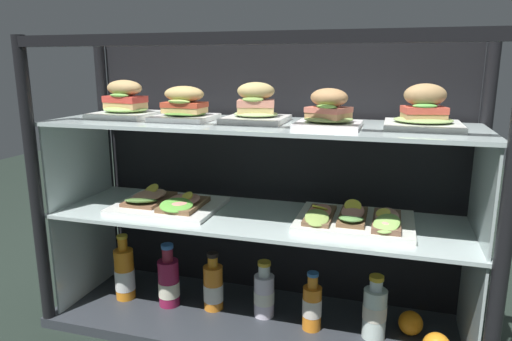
{
  "coord_description": "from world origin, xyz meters",
  "views": [
    {
      "loc": [
        0.39,
        -1.32,
        0.85
      ],
      "look_at": [
        0.0,
        0.0,
        0.53
      ],
      "focal_mm": 32.43,
      "sensor_mm": 36.0,
      "label": 1
    }
  ],
  "objects_px": {
    "plated_roll_sandwich_far_left": "(184,107)",
    "juice_bottle_near_post": "(125,274)",
    "juice_bottle_back_left": "(264,294)",
    "plated_roll_sandwich_mid_left": "(125,104)",
    "open_sandwich_tray_near_left_corner": "(355,219)",
    "juice_bottle_front_fourth": "(375,311)",
    "orange_fruit_beside_bottles": "(411,323)",
    "plated_roll_sandwich_center": "(329,112)",
    "plated_roll_sandwich_left_of_center": "(424,113)",
    "juice_bottle_back_center": "(312,306)",
    "juice_bottle_back_right": "(213,287)",
    "juice_bottle_front_left_end": "(169,282)",
    "plated_roll_sandwich_right_of_center": "(256,108)",
    "open_sandwich_tray_left_of_center": "(167,203)"
  },
  "relations": [
    {
      "from": "juice_bottle_near_post",
      "to": "orange_fruit_beside_bottles",
      "type": "xyz_separation_m",
      "value": [
        0.97,
        0.05,
        -0.05
      ]
    },
    {
      "from": "plated_roll_sandwich_left_of_center",
      "to": "open_sandwich_tray_near_left_corner",
      "type": "xyz_separation_m",
      "value": [
        -0.17,
        -0.03,
        -0.32
      ]
    },
    {
      "from": "plated_roll_sandwich_right_of_center",
      "to": "juice_bottle_near_post",
      "type": "xyz_separation_m",
      "value": [
        -0.48,
        -0.03,
        -0.6
      ]
    },
    {
      "from": "plated_roll_sandwich_right_of_center",
      "to": "juice_bottle_front_left_end",
      "type": "distance_m",
      "value": 0.68
    },
    {
      "from": "plated_roll_sandwich_mid_left",
      "to": "plated_roll_sandwich_center",
      "type": "relative_size",
      "value": 1.08
    },
    {
      "from": "plated_roll_sandwich_left_of_center",
      "to": "juice_bottle_front_fourth",
      "type": "height_order",
      "value": "plated_roll_sandwich_left_of_center"
    },
    {
      "from": "juice_bottle_back_right",
      "to": "juice_bottle_back_left",
      "type": "xyz_separation_m",
      "value": [
        0.18,
        0.01,
        0.0
      ]
    },
    {
      "from": "plated_roll_sandwich_mid_left",
      "to": "plated_roll_sandwich_right_of_center",
      "type": "xyz_separation_m",
      "value": [
        0.45,
        0.0,
        -0.0
      ]
    },
    {
      "from": "plated_roll_sandwich_far_left",
      "to": "juice_bottle_near_post",
      "type": "height_order",
      "value": "plated_roll_sandwich_far_left"
    },
    {
      "from": "juice_bottle_back_center",
      "to": "juice_bottle_front_fourth",
      "type": "height_order",
      "value": "juice_bottle_front_fourth"
    },
    {
      "from": "orange_fruit_beside_bottles",
      "to": "plated_roll_sandwich_right_of_center",
      "type": "bearing_deg",
      "value": -177.55
    },
    {
      "from": "plated_roll_sandwich_far_left",
      "to": "juice_bottle_near_post",
      "type": "relative_size",
      "value": 0.75
    },
    {
      "from": "juice_bottle_near_post",
      "to": "juice_bottle_front_fourth",
      "type": "distance_m",
      "value": 0.86
    },
    {
      "from": "open_sandwich_tray_near_left_corner",
      "to": "juice_bottle_back_center",
      "type": "xyz_separation_m",
      "value": [
        -0.12,
        -0.01,
        -0.29
      ]
    },
    {
      "from": "juice_bottle_front_fourth",
      "to": "orange_fruit_beside_bottles",
      "type": "relative_size",
      "value": 2.73
    },
    {
      "from": "open_sandwich_tray_near_left_corner",
      "to": "juice_bottle_back_center",
      "type": "distance_m",
      "value": 0.32
    },
    {
      "from": "plated_roll_sandwich_right_of_center",
      "to": "orange_fruit_beside_bottles",
      "type": "height_order",
      "value": "plated_roll_sandwich_right_of_center"
    },
    {
      "from": "plated_roll_sandwich_left_of_center",
      "to": "juice_bottle_back_left",
      "type": "bearing_deg",
      "value": -178.69
    },
    {
      "from": "plated_roll_sandwich_left_of_center",
      "to": "juice_bottle_back_right",
      "type": "xyz_separation_m",
      "value": [
        -0.63,
        -0.02,
        -0.61
      ]
    },
    {
      "from": "plated_roll_sandwich_left_of_center",
      "to": "juice_bottle_front_fourth",
      "type": "relative_size",
      "value": 1.02
    },
    {
      "from": "plated_roll_sandwich_right_of_center",
      "to": "orange_fruit_beside_bottles",
      "type": "distance_m",
      "value": 0.82
    },
    {
      "from": "plated_roll_sandwich_far_left",
      "to": "juice_bottle_front_fourth",
      "type": "distance_m",
      "value": 0.86
    },
    {
      "from": "plated_roll_sandwich_mid_left",
      "to": "open_sandwich_tray_near_left_corner",
      "type": "relative_size",
      "value": 0.57
    },
    {
      "from": "plated_roll_sandwich_far_left",
      "to": "plated_roll_sandwich_mid_left",
      "type": "bearing_deg",
      "value": 174.03
    },
    {
      "from": "juice_bottle_back_right",
      "to": "orange_fruit_beside_bottles",
      "type": "xyz_separation_m",
      "value": [
        0.64,
        0.03,
        -0.04
      ]
    },
    {
      "from": "juice_bottle_front_left_end",
      "to": "orange_fruit_beside_bottles",
      "type": "bearing_deg",
      "value": 3.54
    },
    {
      "from": "open_sandwich_tray_left_of_center",
      "to": "juice_bottle_front_left_end",
      "type": "relative_size",
      "value": 1.53
    },
    {
      "from": "plated_roll_sandwich_right_of_center",
      "to": "open_sandwich_tray_near_left_corner",
      "type": "distance_m",
      "value": 0.44
    },
    {
      "from": "open_sandwich_tray_left_of_center",
      "to": "juice_bottle_near_post",
      "type": "xyz_separation_m",
      "value": [
        -0.18,
        0.0,
        -0.28
      ]
    },
    {
      "from": "plated_roll_sandwich_center",
      "to": "open_sandwich_tray_near_left_corner",
      "type": "bearing_deg",
      "value": 21.28
    },
    {
      "from": "plated_roll_sandwich_far_left",
      "to": "juice_bottle_back_center",
      "type": "relative_size",
      "value": 0.93
    },
    {
      "from": "orange_fruit_beside_bottles",
      "to": "juice_bottle_near_post",
      "type": "bearing_deg",
      "value": -177.05
    },
    {
      "from": "plated_roll_sandwich_left_of_center",
      "to": "juice_bottle_back_center",
      "type": "distance_m",
      "value": 0.67
    },
    {
      "from": "juice_bottle_near_post",
      "to": "juice_bottle_back_center",
      "type": "xyz_separation_m",
      "value": [
        0.67,
        -0.01,
        -0.01
      ]
    },
    {
      "from": "plated_roll_sandwich_mid_left",
      "to": "juice_bottle_near_post",
      "type": "height_order",
      "value": "plated_roll_sandwich_mid_left"
    },
    {
      "from": "plated_roll_sandwich_center",
      "to": "juice_bottle_front_left_end",
      "type": "height_order",
      "value": "plated_roll_sandwich_center"
    },
    {
      "from": "open_sandwich_tray_near_left_corner",
      "to": "juice_bottle_front_left_end",
      "type": "height_order",
      "value": "open_sandwich_tray_near_left_corner"
    },
    {
      "from": "plated_roll_sandwich_center",
      "to": "juice_bottle_back_right",
      "type": "height_order",
      "value": "plated_roll_sandwich_center"
    },
    {
      "from": "juice_bottle_near_post",
      "to": "juice_bottle_front_left_end",
      "type": "distance_m",
      "value": 0.17
    },
    {
      "from": "juice_bottle_front_left_end",
      "to": "juice_bottle_back_center",
      "type": "xyz_separation_m",
      "value": [
        0.5,
        -0.01,
        -0.01
      ]
    },
    {
      "from": "juice_bottle_back_right",
      "to": "plated_roll_sandwich_center",
      "type": "bearing_deg",
      "value": -7.11
    },
    {
      "from": "juice_bottle_near_post",
      "to": "juice_bottle_back_left",
      "type": "xyz_separation_m",
      "value": [
        0.51,
        0.03,
        -0.01
      ]
    },
    {
      "from": "juice_bottle_front_fourth",
      "to": "orange_fruit_beside_bottles",
      "type": "distance_m",
      "value": 0.13
    },
    {
      "from": "plated_roll_sandwich_mid_left",
      "to": "juice_bottle_front_fourth",
      "type": "xyz_separation_m",
      "value": [
        0.83,
        -0.03,
        -0.6
      ]
    },
    {
      "from": "open_sandwich_tray_left_of_center",
      "to": "orange_fruit_beside_bottles",
      "type": "bearing_deg",
      "value": 3.65
    },
    {
      "from": "plated_roll_sandwich_left_of_center",
      "to": "orange_fruit_beside_bottles",
      "type": "relative_size",
      "value": 2.77
    },
    {
      "from": "plated_roll_sandwich_center",
      "to": "plated_roll_sandwich_left_of_center",
      "type": "relative_size",
      "value": 0.87
    },
    {
      "from": "plated_roll_sandwich_far_left",
      "to": "juice_bottle_back_left",
      "type": "distance_m",
      "value": 0.66
    },
    {
      "from": "juice_bottle_front_fourth",
      "to": "plated_roll_sandwich_far_left",
      "type": "bearing_deg",
      "value": 179.76
    },
    {
      "from": "open_sandwich_tray_near_left_corner",
      "to": "orange_fruit_beside_bottles",
      "type": "relative_size",
      "value": 4.58
    }
  ]
}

